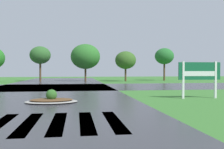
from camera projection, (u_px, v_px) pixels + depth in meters
asphalt_roadway at (27, 104)px, 12.19m from camera, size 11.46×80.00×0.01m
asphalt_cross_road at (52, 87)px, 24.50m from camera, size 90.00×10.31×0.01m
estate_billboard at (199, 73)px, 14.75m from camera, size 2.55×0.21×2.19m
median_island at (51, 100)px, 12.82m from camera, size 2.66×1.82×0.68m
background_treeline at (41, 57)px, 35.87m from camera, size 35.97×5.57×5.53m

